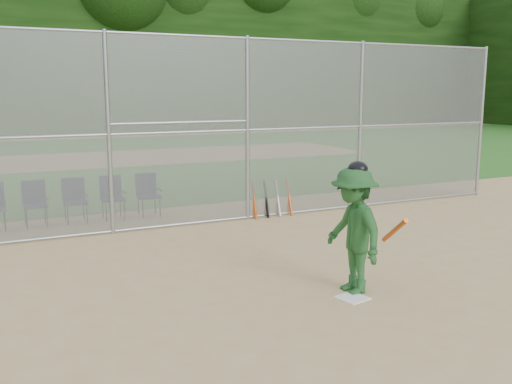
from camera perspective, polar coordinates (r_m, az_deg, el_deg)
name	(u,v)px	position (r m, az deg, el deg)	size (l,w,h in m)	color
ground	(334,298)	(8.15, 7.81, -10.45)	(100.00, 100.00, 0.00)	tan
grass_strip	(95,159)	(24.86, -15.78, 3.17)	(100.00, 100.00, 0.00)	#25621D
dirt_patch_far	(95,159)	(24.86, -15.78, 3.17)	(24.00, 24.00, 0.00)	tan
backstop_fence	(204,128)	(12.13, -5.18, 6.39)	(16.09, 0.09, 4.00)	gray
treeline	(80,28)	(26.80, -17.15, 15.36)	(81.00, 60.00, 11.00)	black
home_plate	(352,298)	(8.17, 9.62, -10.39)	(0.38, 0.38, 0.02)	white
batter_at_plate	(354,230)	(8.16, 9.73, -3.75)	(0.90, 1.37, 1.89)	#215224
water_cooler	(356,195)	(14.58, 9.93, -0.34)	(0.38, 0.38, 0.48)	white
spare_bats	(272,199)	(13.01, 1.61, -0.67)	(0.96, 0.33, 0.84)	#D84C14
chair_3	(35,204)	(12.93, -21.20, -1.14)	(0.54, 0.52, 0.96)	#0F1739
chair_4	(75,201)	(13.01, -17.63, -0.86)	(0.54, 0.52, 0.96)	#0F1739
chair_5	(113,198)	(13.15, -14.11, -0.58)	(0.54, 0.52, 0.96)	#0F1739
chair_6	(149,195)	(13.33, -10.67, -0.30)	(0.54, 0.52, 0.96)	#0F1739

